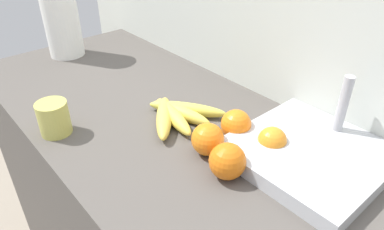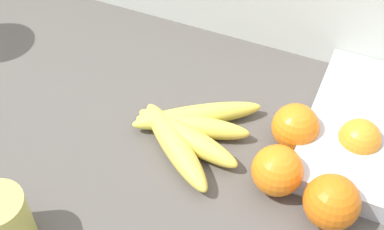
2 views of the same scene
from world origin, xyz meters
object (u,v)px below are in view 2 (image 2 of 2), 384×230
Objects in this scene: banana_bunch at (187,132)px; orange_back_left at (359,140)px; orange_center at (332,202)px; orange_right at (295,127)px; mug at (2,221)px; orange_far_right at (277,170)px.

orange_back_left is at bearing 17.36° from banana_bunch.
banana_bunch is 0.25m from orange_center.
banana_bunch is 3.05× the size of orange_right.
orange_center is (0.09, -0.12, 0.00)m from orange_right.
orange_back_left is 0.54m from mug.
orange_center reaches higher than orange_right.
orange_far_right is (0.00, -0.10, 0.00)m from orange_right.
orange_back_left is at bearing 49.02° from orange_far_right.
orange_far_right is at bearing 36.88° from mug.
orange_right is at bearing 46.54° from mug.
orange_right is 0.10m from orange_far_right.
orange_far_right reaches higher than orange_right.
mug is at bearing -133.46° from orange_right.
banana_bunch is 0.31m from mug.
orange_right reaches higher than banana_bunch.
orange_center reaches higher than orange_far_right.
mug is (-0.41, -0.35, 0.01)m from orange_back_left.
orange_center is at bearing -53.96° from orange_right.
orange_far_right reaches higher than orange_back_left.
orange_right is at bearing -169.91° from orange_back_left.
orange_right is 0.15m from orange_center.
mug is at bearing -143.12° from orange_far_right.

